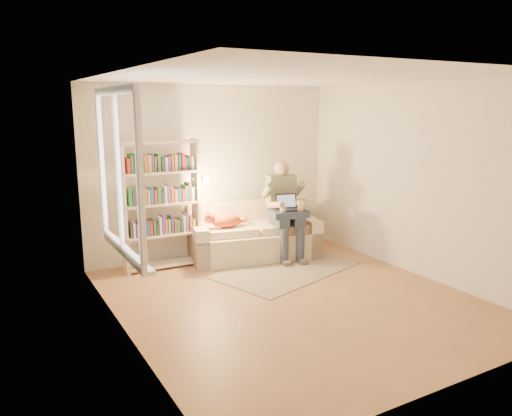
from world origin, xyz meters
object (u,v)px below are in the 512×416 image
person (284,204)px  bookshelf (161,199)px  cat (225,220)px  sofa (253,238)px  laptop (289,206)px

person → bookshelf: size_ratio=0.81×
person → bookshelf: (-1.80, 0.40, 0.19)m
cat → bookshelf: 1.00m
sofa → laptop: size_ratio=5.61×
sofa → bookshelf: bookshelf is taller
person → laptop: bearing=-81.2°
cat → laptop: size_ratio=1.91×
sofa → laptop: laptop is taller
cat → sofa: bearing=14.7°
person → bookshelf: bearing=179.5°
sofa → laptop: bearing=-31.7°
person → cat: 0.94m
sofa → cat: 0.59m
cat → laptop: 0.98m
laptop → bookshelf: bearing=175.2°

